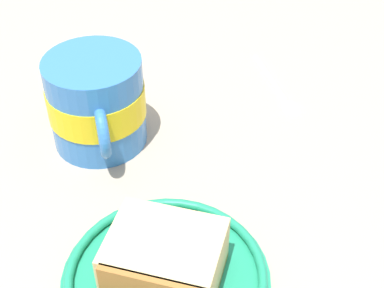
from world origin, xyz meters
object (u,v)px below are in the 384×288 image
Objects in this scene: cake_slice at (170,261)px; tea_mug at (97,101)px; teaspoon at (283,95)px; small_plate at (172,277)px.

tea_mug is (19.05, 7.08, 1.60)cm from cake_slice.
teaspoon is (25.63, -13.69, -3.03)cm from cake_slice.
tea_mug reaches higher than cake_slice.
tea_mug reaches higher than small_plate.
cake_slice is 29.21cm from teaspoon.
tea_mug is at bearing 20.38° from cake_slice.
small_plate is at bearing 151.80° from teaspoon.
tea_mug reaches higher than teaspoon.
small_plate is at bearing -159.15° from tea_mug.
cake_slice is 0.81× the size of teaspoon.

